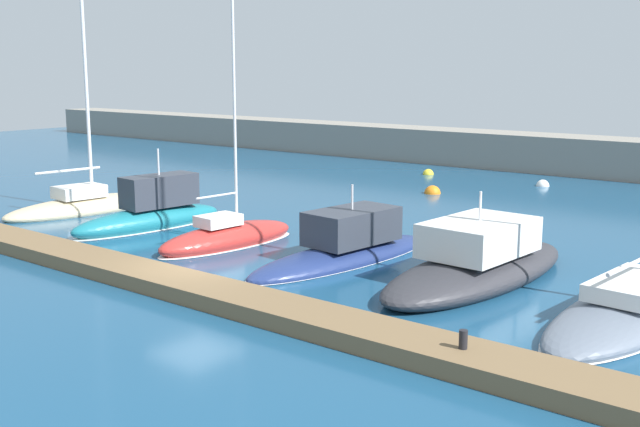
% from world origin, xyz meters
% --- Properties ---
extents(ground_plane, '(120.00, 120.00, 0.00)m').
position_xyz_m(ground_plane, '(0.00, 0.00, 0.00)').
color(ground_plane, navy).
extents(dock_pier, '(31.99, 1.77, 0.47)m').
position_xyz_m(dock_pier, '(0.00, -1.22, 0.24)').
color(dock_pier, brown).
rests_on(dock_pier, ground_plane).
extents(breakwater_seawall, '(108.00, 3.64, 2.39)m').
position_xyz_m(breakwater_seawall, '(0.00, 32.46, 1.20)').
color(breakwater_seawall, gray).
rests_on(breakwater_seawall, ground_plane).
extents(sailboat_sand_nearest, '(3.40, 8.60, 15.35)m').
position_xyz_m(sailboat_sand_nearest, '(-13.11, 5.07, 0.31)').
color(sailboat_sand_nearest, beige).
rests_on(sailboat_sand_nearest, ground_plane).
extents(motorboat_teal_second, '(2.46, 7.39, 3.63)m').
position_xyz_m(motorboat_teal_second, '(-7.57, 4.46, 0.65)').
color(motorboat_teal_second, '#19707F').
rests_on(motorboat_teal_second, ground_plane).
extents(sailboat_red_third, '(2.45, 6.48, 13.77)m').
position_xyz_m(sailboat_red_third, '(-2.67, 4.10, 0.36)').
color(sailboat_red_third, '#B72D28').
rests_on(sailboat_red_third, ground_plane).
extents(motorboat_navy_fourth, '(3.17, 9.00, 3.13)m').
position_xyz_m(motorboat_navy_fourth, '(2.26, 5.11, 0.38)').
color(motorboat_navy_fourth, navy).
rests_on(motorboat_navy_fourth, ground_plane).
extents(motorboat_charcoal_fifth, '(3.63, 9.70, 3.24)m').
position_xyz_m(motorboat_charcoal_fifth, '(7.20, 5.64, 0.56)').
color(motorboat_charcoal_fifth, '#2D2D33').
rests_on(motorboat_charcoal_fifth, ground_plane).
extents(sailboat_slate_sixth, '(3.66, 10.48, 20.99)m').
position_xyz_m(sailboat_slate_sixth, '(12.27, 5.39, 0.31)').
color(sailboat_slate_sixth, slate).
rests_on(sailboat_slate_sixth, ground_plane).
extents(mooring_buoy_orange, '(0.89, 0.89, 0.89)m').
position_xyz_m(mooring_buoy_orange, '(-2.95, 19.85, 0.00)').
color(mooring_buoy_orange, orange).
rests_on(mooring_buoy_orange, ground_plane).
extents(mooring_buoy_white, '(0.75, 0.75, 0.75)m').
position_xyz_m(mooring_buoy_white, '(0.62, 26.15, 0.00)').
color(mooring_buoy_white, white).
rests_on(mooring_buoy_white, ground_plane).
extents(mooring_buoy_yellow, '(0.70, 0.70, 0.70)m').
position_xyz_m(mooring_buoy_yellow, '(-7.09, 26.26, 0.00)').
color(mooring_buoy_yellow, yellow).
rests_on(mooring_buoy_yellow, ground_plane).
extents(dock_bollard, '(0.20, 0.20, 0.44)m').
position_xyz_m(dock_bollard, '(10.38, -1.22, 0.69)').
color(dock_bollard, black).
rests_on(dock_bollard, dock_pier).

